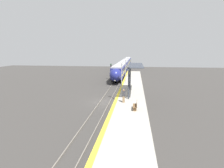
% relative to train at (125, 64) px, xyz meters
% --- Properties ---
extents(ground_plane, '(120.00, 120.00, 0.00)m').
position_rel_train_xyz_m(ground_plane, '(0.00, -47.21, -2.20)').
color(ground_plane, '#383533').
extents(rail_left, '(0.08, 90.00, 0.15)m').
position_rel_train_xyz_m(rail_left, '(-0.72, -47.21, -2.13)').
color(rail_left, slate).
rests_on(rail_left, ground_plane).
extents(rail_right, '(0.08, 90.00, 0.15)m').
position_rel_train_xyz_m(rail_right, '(0.72, -47.21, -2.13)').
color(rail_right, slate).
rests_on(rail_right, ground_plane).
extents(train, '(2.83, 70.90, 3.85)m').
position_rel_train_xyz_m(train, '(0.00, 0.00, 0.00)').
color(train, black).
rests_on(train, ground_plane).
extents(platform_right, '(4.07, 64.00, 1.04)m').
position_rel_train_xyz_m(platform_right, '(3.71, -47.21, -1.69)').
color(platform_right, '#9E998E').
rests_on(platform_right, ground_plane).
extents(platform_bench, '(0.44, 1.58, 0.89)m').
position_rel_train_xyz_m(platform_bench, '(4.47, -52.95, -0.70)').
color(platform_bench, brown).
rests_on(platform_bench, platform_right).
extents(person_waiting, '(0.36, 0.22, 1.70)m').
position_rel_train_xyz_m(person_waiting, '(2.96, -50.46, -0.29)').
color(person_waiting, '#7F6647').
rests_on(person_waiting, platform_right).
extents(railway_signal, '(0.28, 0.28, 4.19)m').
position_rel_train_xyz_m(railway_signal, '(-2.02, -26.82, 0.37)').
color(railway_signal, '#59595E').
rests_on(railway_signal, ground_plane).
extents(lamppost_near, '(0.36, 0.20, 4.89)m').
position_rel_train_xyz_m(lamppost_near, '(2.39, -46.88, 1.66)').
color(lamppost_near, '#9E9EA3').
rests_on(lamppost_near, platform_right).
extents(lamppost_mid, '(0.36, 0.20, 4.89)m').
position_rel_train_xyz_m(lamppost_mid, '(2.39, -37.07, 1.66)').
color(lamppost_mid, '#9E9EA3').
rests_on(lamppost_mid, platform_right).
extents(lamppost_far, '(0.36, 0.20, 4.89)m').
position_rel_train_xyz_m(lamppost_far, '(2.39, -27.26, 1.66)').
color(lamppost_far, '#9E9EA3').
rests_on(lamppost_far, platform_right).
extents(station_canopy, '(2.02, 9.04, 4.41)m').
position_rel_train_xyz_m(station_canopy, '(4.05, -45.71, 2.89)').
color(station_canopy, '#333842').
rests_on(station_canopy, platform_right).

